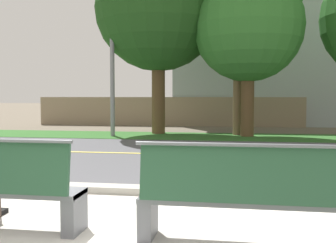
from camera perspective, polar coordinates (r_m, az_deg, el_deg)
The scene contains 11 objects.
ground_plane at distance 11.62m, azimuth 2.99°, elevation -3.59°, with size 140.00×140.00×0.00m, color #665B4C.
sidewalk_pavement at distance 4.31m, azimuth -8.46°, elevation -15.90°, with size 44.00×3.60×0.01m, color beige.
curb_edge at distance 6.11m, azimuth -2.84°, elevation -9.55°, with size 44.00×0.30×0.11m, color #ADA89E.
street_asphalt at distance 10.15m, azimuth 2.07°, elevation -4.60°, with size 52.00×8.00×0.01m, color #515156.
road_centre_line at distance 10.15m, azimuth 2.07°, elevation -4.57°, with size 48.00×0.14×0.01m, color #E0CC4C.
far_verge_grass at distance 14.76m, azimuth 4.32°, elevation -2.05°, with size 48.00×2.80×0.02m, color #2D6026.
bench_right at distance 4.05m, azimuth 10.83°, elevation -10.39°, with size 2.09×0.48×1.01m.
streetlamp at distance 15.28m, azimuth -7.56°, elevation 12.95°, with size 0.24×2.10×6.89m.
shade_tree_left at distance 15.07m, azimuth 11.59°, elevation 13.90°, with size 3.89×3.89×6.42m.
garden_wall at distance 20.04m, azimuth -0.12°, elevation 1.41°, with size 13.00×0.36×1.40m, color gray.
house_across_street at distance 23.30m, azimuth 17.55°, elevation 8.72°, with size 13.61×6.91×7.14m.
Camera 1 is at (1.24, -3.47, 1.43)m, focal length 43.94 mm.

